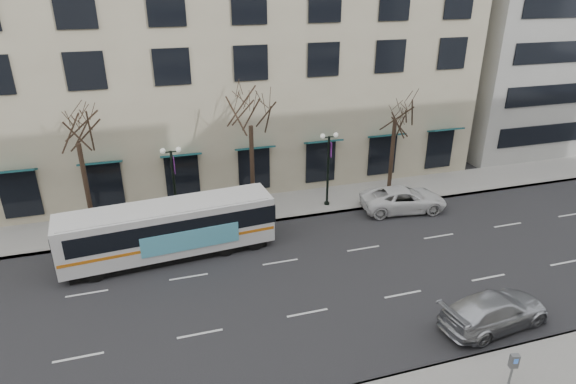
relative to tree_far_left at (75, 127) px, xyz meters
name	(u,v)px	position (x,y,z in m)	size (l,w,h in m)	color
ground	(293,285)	(10.00, -8.80, -6.70)	(160.00, 160.00, 0.00)	black
sidewalk_far	(323,200)	(15.00, 0.20, -6.62)	(80.00, 4.00, 0.15)	gray
building_hotel	(189,10)	(8.00, 12.20, 5.30)	(40.00, 20.00, 24.00)	tan
tree_far_left	(75,127)	(0.00, 0.00, 0.00)	(3.60, 3.60, 8.34)	black
tree_far_mid	(250,111)	(10.00, 0.00, 0.21)	(3.60, 3.60, 8.55)	black
tree_far_right	(396,107)	(20.00, 0.00, -0.28)	(3.60, 3.60, 8.06)	black
lamp_post_left	(174,183)	(5.01, -0.60, -3.75)	(1.22, 0.45, 5.21)	black
lamp_post_right	(328,166)	(15.01, -0.60, -3.75)	(1.22, 0.45, 5.21)	black
city_bus	(170,228)	(4.40, -4.05, -4.99)	(11.73, 3.48, 3.14)	silver
silver_car	(495,311)	(17.73, -14.28, -5.93)	(2.16, 5.31, 1.54)	#B1B3B9
white_pickup	(403,199)	(19.69, -2.60, -5.91)	(2.63, 5.69, 1.58)	white
pay_station	(514,364)	(15.85, -17.59, -5.47)	(0.36, 0.27, 1.49)	slate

